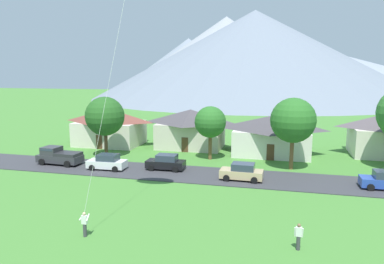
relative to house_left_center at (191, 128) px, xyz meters
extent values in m
cube|color=#38383D|center=(5.95, -13.37, -2.78)|extent=(160.00, 6.34, 0.08)
cone|color=gray|center=(35.32, 133.20, 6.91)|extent=(135.95, 135.95, 19.46)
cone|color=slate|center=(0.51, 106.61, 15.11)|extent=(133.74, 133.74, 35.87)
cone|color=gray|center=(-35.82, 137.06, 11.19)|extent=(77.24, 77.24, 28.03)
cone|color=#8E939E|center=(-11.97, 110.39, 14.33)|extent=(100.85, 100.85, 34.30)
cube|color=beige|center=(0.00, 0.00, -1.06)|extent=(8.95, 6.34, 3.52)
pyramid|color=#474247|center=(0.00, 0.00, 1.66)|extent=(9.67, 6.85, 1.93)
cube|color=brown|center=(0.00, -3.19, -1.82)|extent=(0.90, 0.06, 2.00)
cube|color=beige|center=(-12.10, -0.96, -1.10)|extent=(9.17, 6.54, 3.44)
pyramid|color=brown|center=(-12.10, -0.96, 1.57)|extent=(9.91, 7.06, 1.89)
cube|color=brown|center=(-12.10, -4.25, -1.82)|extent=(0.90, 0.06, 2.00)
cube|color=silver|center=(11.31, -1.46, -1.18)|extent=(9.59, 7.23, 3.29)
pyramid|color=#474247|center=(11.31, -1.46, 1.37)|extent=(10.35, 7.81, 1.81)
cube|color=brown|center=(11.31, -5.09, -1.82)|extent=(0.90, 0.06, 2.00)
cylinder|color=brown|center=(13.69, -8.66, -1.01)|extent=(0.44, 0.44, 3.63)
sphere|color=#286623|center=(13.69, -8.66, 2.65)|extent=(4.92, 4.92, 4.92)
cylinder|color=brown|center=(4.07, -6.29, -1.22)|extent=(0.44, 0.44, 3.21)
sphere|color=#286623|center=(4.07, -6.29, 1.83)|extent=(3.85, 3.85, 3.85)
cylinder|color=#4C3823|center=(-8.98, -8.20, -1.14)|extent=(0.44, 0.44, 3.36)
sphere|color=#23561E|center=(-8.98, -8.20, 2.38)|extent=(4.90, 4.90, 4.90)
cylinder|color=black|center=(20.49, -14.82, -2.42)|extent=(0.64, 0.24, 0.64)
cylinder|color=black|center=(20.48, -12.98, -2.42)|extent=(0.64, 0.24, 0.64)
cube|color=white|center=(-5.99, -13.85, -2.14)|extent=(4.26, 1.93, 0.80)
cube|color=#2D3847|center=(-5.84, -13.84, -1.40)|extent=(2.25, 1.65, 0.68)
cylinder|color=black|center=(-7.31, -14.81, -2.42)|extent=(0.65, 0.26, 0.64)
cylinder|color=black|center=(-7.37, -12.97, -2.42)|extent=(0.65, 0.26, 0.64)
cylinder|color=black|center=(-4.61, -14.72, -2.42)|extent=(0.65, 0.26, 0.64)
cylinder|color=black|center=(-4.67, -12.88, -2.42)|extent=(0.65, 0.26, 0.64)
cube|color=black|center=(0.31, -12.40, -2.14)|extent=(4.24, 1.89, 0.80)
cube|color=#2D3847|center=(0.46, -12.40, -1.40)|extent=(2.23, 1.63, 0.68)
cylinder|color=black|center=(-1.02, -13.35, -2.42)|extent=(0.65, 0.25, 0.64)
cylinder|color=black|center=(-1.06, -11.51, -2.42)|extent=(0.65, 0.25, 0.64)
cylinder|color=black|center=(1.68, -13.29, -2.42)|extent=(0.65, 0.25, 0.64)
cylinder|color=black|center=(1.64, -11.45, -2.42)|extent=(0.65, 0.25, 0.64)
cube|color=tan|center=(8.81, -14.23, -2.14)|extent=(4.25, 1.92, 0.80)
cube|color=#2D3847|center=(8.96, -14.23, -1.40)|extent=(2.24, 1.65, 0.68)
cylinder|color=black|center=(7.44, -15.11, -2.42)|extent=(0.65, 0.26, 0.64)
cylinder|color=black|center=(7.49, -13.27, -2.42)|extent=(0.65, 0.26, 0.64)
cylinder|color=black|center=(10.14, -15.19, -2.42)|extent=(0.65, 0.26, 0.64)
cylinder|color=black|center=(10.19, -13.35, -2.42)|extent=(0.65, 0.26, 0.64)
cube|color=#333338|center=(-12.30, -13.16, -2.07)|extent=(5.29, 2.26, 0.84)
cube|color=#333338|center=(-13.40, -13.11, -1.20)|extent=(1.99, 1.93, 0.90)
cube|color=#2D3847|center=(-13.40, -13.11, -0.93)|extent=(1.71, 1.96, 0.28)
cube|color=#28282C|center=(-11.15, -13.22, -1.47)|extent=(2.79, 2.09, 0.36)
cylinder|color=black|center=(-14.05, -14.10, -2.36)|extent=(0.77, 0.32, 0.76)
cylinder|color=black|center=(-13.95, -12.06, -2.36)|extent=(0.77, 0.32, 0.76)
cylinder|color=black|center=(-10.66, -14.27, -2.36)|extent=(0.77, 0.32, 0.76)
cylinder|color=black|center=(-10.55, -12.23, -2.36)|extent=(0.77, 0.32, 0.76)
cylinder|color=#3D3D42|center=(0.25, -29.10, -2.38)|extent=(0.24, 0.24, 0.88)
cube|color=white|center=(0.25, -29.10, -1.65)|extent=(0.36, 0.22, 0.58)
sphere|color=beige|center=(0.25, -29.10, -1.25)|extent=(0.21, 0.21, 0.21)
cylinder|color=white|center=(0.03, -29.04, -1.51)|extent=(0.18, 0.55, 0.37)
cylinder|color=white|center=(0.47, -29.04, -1.51)|extent=(0.18, 0.55, 0.37)
cylinder|color=silver|center=(1.18, -26.91, 6.88)|extent=(1.90, 4.41, 16.31)
cylinder|color=#3D3D42|center=(13.71, -27.58, -2.38)|extent=(0.24, 0.24, 0.88)
cube|color=white|center=(13.71, -27.58, -1.65)|extent=(0.36, 0.22, 0.58)
sphere|color=brown|center=(13.71, -27.58, -1.25)|extent=(0.21, 0.21, 0.21)
cylinder|color=white|center=(13.49, -27.58, -1.70)|extent=(0.12, 0.18, 0.59)
cylinder|color=white|center=(13.93, -27.58, -1.70)|extent=(0.12, 0.18, 0.59)
camera|label=1|loc=(12.40, -48.87, 7.82)|focal=33.67mm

